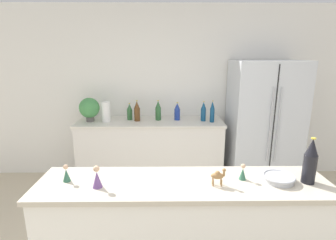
{
  "coord_description": "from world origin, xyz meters",
  "views": [
    {
      "loc": [
        -0.12,
        -1.2,
        1.87
      ],
      "look_at": [
        -0.09,
        1.42,
        1.2
      ],
      "focal_mm": 28.0,
      "sensor_mm": 36.0,
      "label": 1
    }
  ],
  "objects_px": {
    "potted_plant": "(89,108)",
    "camel_figurine": "(218,175)",
    "back_bottle_0": "(158,111)",
    "back_bottle_4": "(212,112)",
    "wise_man_figurine_crimson": "(243,173)",
    "back_bottle_2": "(203,112)",
    "back_bottle_5": "(137,111)",
    "paper_towel_roll": "(106,112)",
    "refrigerator": "(263,125)",
    "wise_man_figurine_blue": "(97,178)",
    "back_bottle_3": "(130,112)",
    "wise_man_figurine_purple": "(66,174)",
    "fruit_bowl": "(279,178)",
    "back_bottle_1": "(177,112)",
    "wine_bottle": "(310,161)"
  },
  "relations": [
    {
      "from": "back_bottle_0",
      "to": "wise_man_figurine_crimson",
      "type": "height_order",
      "value": "back_bottle_0"
    },
    {
      "from": "wise_man_figurine_blue",
      "to": "back_bottle_0",
      "type": "bearing_deg",
      "value": 80.35
    },
    {
      "from": "back_bottle_2",
      "to": "back_bottle_5",
      "type": "bearing_deg",
      "value": 179.36
    },
    {
      "from": "refrigerator",
      "to": "back_bottle_2",
      "type": "bearing_deg",
      "value": 177.19
    },
    {
      "from": "wise_man_figurine_blue",
      "to": "wise_man_figurine_purple",
      "type": "height_order",
      "value": "wise_man_figurine_blue"
    },
    {
      "from": "back_bottle_2",
      "to": "refrigerator",
      "type": "bearing_deg",
      "value": -2.81
    },
    {
      "from": "back_bottle_1",
      "to": "wise_man_figurine_blue",
      "type": "bearing_deg",
      "value": -106.77
    },
    {
      "from": "back_bottle_4",
      "to": "fruit_bowl",
      "type": "bearing_deg",
      "value": -85.78
    },
    {
      "from": "paper_towel_roll",
      "to": "wise_man_figurine_purple",
      "type": "xyz_separation_m",
      "value": [
        0.14,
        -1.89,
        -0.02
      ]
    },
    {
      "from": "wise_man_figurine_crimson",
      "to": "back_bottle_0",
      "type": "bearing_deg",
      "value": 108.16
    },
    {
      "from": "refrigerator",
      "to": "back_bottle_2",
      "type": "distance_m",
      "value": 0.86
    },
    {
      "from": "potted_plant",
      "to": "camel_figurine",
      "type": "xyz_separation_m",
      "value": [
        1.41,
        -1.98,
        -0.05
      ]
    },
    {
      "from": "refrigerator",
      "to": "back_bottle_3",
      "type": "height_order",
      "value": "refrigerator"
    },
    {
      "from": "wine_bottle",
      "to": "wise_man_figurine_blue",
      "type": "xyz_separation_m",
      "value": [
        -1.43,
        -0.05,
        -0.09
      ]
    },
    {
      "from": "back_bottle_3",
      "to": "camel_figurine",
      "type": "height_order",
      "value": "back_bottle_3"
    },
    {
      "from": "refrigerator",
      "to": "camel_figurine",
      "type": "relative_size",
      "value": 14.28
    },
    {
      "from": "camel_figurine",
      "to": "wise_man_figurine_blue",
      "type": "distance_m",
      "value": 0.8
    },
    {
      "from": "fruit_bowl",
      "to": "back_bottle_2",
      "type": "bearing_deg",
      "value": 97.37
    },
    {
      "from": "back_bottle_0",
      "to": "back_bottle_2",
      "type": "distance_m",
      "value": 0.64
    },
    {
      "from": "fruit_bowl",
      "to": "paper_towel_roll",
      "type": "bearing_deg",
      "value": 130.15
    },
    {
      "from": "back_bottle_4",
      "to": "wise_man_figurine_crimson",
      "type": "bearing_deg",
      "value": -93.29
    },
    {
      "from": "back_bottle_4",
      "to": "wise_man_figurine_blue",
      "type": "height_order",
      "value": "back_bottle_4"
    },
    {
      "from": "back_bottle_4",
      "to": "wise_man_figurine_crimson",
      "type": "height_order",
      "value": "back_bottle_4"
    },
    {
      "from": "back_bottle_3",
      "to": "wise_man_figurine_crimson",
      "type": "relative_size",
      "value": 2.05
    },
    {
      "from": "back_bottle_0",
      "to": "back_bottle_1",
      "type": "distance_m",
      "value": 0.27
    },
    {
      "from": "back_bottle_0",
      "to": "camel_figurine",
      "type": "distance_m",
      "value": 2.1
    },
    {
      "from": "fruit_bowl",
      "to": "wise_man_figurine_purple",
      "type": "height_order",
      "value": "wise_man_figurine_purple"
    },
    {
      "from": "wise_man_figurine_purple",
      "to": "wise_man_figurine_crimson",
      "type": "bearing_deg",
      "value": 0.65
    },
    {
      "from": "back_bottle_3",
      "to": "wise_man_figurine_blue",
      "type": "height_order",
      "value": "back_bottle_3"
    },
    {
      "from": "back_bottle_5",
      "to": "wise_man_figurine_crimson",
      "type": "bearing_deg",
      "value": -63.81
    },
    {
      "from": "back_bottle_0",
      "to": "back_bottle_2",
      "type": "bearing_deg",
      "value": -5.58
    },
    {
      "from": "potted_plant",
      "to": "camel_figurine",
      "type": "relative_size",
      "value": 2.68
    },
    {
      "from": "back_bottle_5",
      "to": "wise_man_figurine_crimson",
      "type": "relative_size",
      "value": 2.49
    },
    {
      "from": "back_bottle_2",
      "to": "back_bottle_4",
      "type": "bearing_deg",
      "value": -31.62
    },
    {
      "from": "back_bottle_4",
      "to": "back_bottle_5",
      "type": "xyz_separation_m",
      "value": [
        -1.04,
        0.08,
        -0.0
      ]
    },
    {
      "from": "paper_towel_roll",
      "to": "back_bottle_3",
      "type": "relative_size",
      "value": 1.16
    },
    {
      "from": "back_bottle_0",
      "to": "wise_man_figurine_purple",
      "type": "distance_m",
      "value": 2.06
    },
    {
      "from": "back_bottle_3",
      "to": "back_bottle_5",
      "type": "bearing_deg",
      "value": -32.93
    },
    {
      "from": "fruit_bowl",
      "to": "wise_man_figurine_blue",
      "type": "bearing_deg",
      "value": -176.8
    },
    {
      "from": "paper_towel_roll",
      "to": "camel_figurine",
      "type": "height_order",
      "value": "paper_towel_roll"
    },
    {
      "from": "potted_plant",
      "to": "back_bottle_3",
      "type": "xyz_separation_m",
      "value": [
        0.54,
        0.09,
        -0.07
      ]
    },
    {
      "from": "refrigerator",
      "to": "back_bottle_0",
      "type": "relative_size",
      "value": 6.23
    },
    {
      "from": "paper_towel_roll",
      "to": "back_bottle_3",
      "type": "bearing_deg",
      "value": 18.78
    },
    {
      "from": "wise_man_figurine_crimson",
      "to": "wise_man_figurine_purple",
      "type": "distance_m",
      "value": 1.23
    },
    {
      "from": "back_bottle_2",
      "to": "back_bottle_3",
      "type": "xyz_separation_m",
      "value": [
        -1.05,
        0.08,
        -0.02
      ]
    },
    {
      "from": "fruit_bowl",
      "to": "wise_man_figurine_purple",
      "type": "xyz_separation_m",
      "value": [
        -1.47,
        0.02,
        0.03
      ]
    },
    {
      "from": "back_bottle_4",
      "to": "back_bottle_0",
      "type": "bearing_deg",
      "value": 170.05
    },
    {
      "from": "back_bottle_0",
      "to": "camel_figurine",
      "type": "height_order",
      "value": "back_bottle_0"
    },
    {
      "from": "back_bottle_3",
      "to": "back_bottle_4",
      "type": "xyz_separation_m",
      "value": [
        1.16,
        -0.15,
        0.03
      ]
    },
    {
      "from": "back_bottle_0",
      "to": "back_bottle_1",
      "type": "height_order",
      "value": "back_bottle_0"
    }
  ]
}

